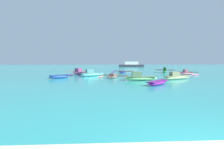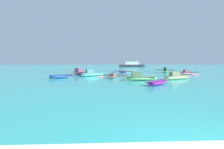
{
  "view_description": "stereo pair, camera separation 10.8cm",
  "coord_description": "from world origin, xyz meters",
  "px_view_note": "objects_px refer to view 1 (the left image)",
  "views": [
    {
      "loc": [
        -2.57,
        -2.38,
        2.03
      ],
      "look_at": [
        -1.62,
        18.84,
        0.25
      ],
      "focal_mm": 24.0,
      "sensor_mm": 36.0,
      "label": 1
    },
    {
      "loc": [
        -2.46,
        -2.39,
        2.03
      ],
      "look_at": [
        -1.62,
        18.84,
        0.25
      ],
      "focal_mm": 24.0,
      "sensor_mm": 36.0,
      "label": 2
    }
  ],
  "objects_px": {
    "moored_boat_3": "(177,77)",
    "moored_boat_5": "(187,73)",
    "moored_boat_6": "(158,83)",
    "moored_boat_8": "(140,77)",
    "moored_boat_1": "(114,76)",
    "moored_boat_2": "(59,76)",
    "moored_boat_9": "(92,74)",
    "moored_boat_7": "(80,73)",
    "distant_ferry": "(131,65)",
    "moored_boat_4": "(165,71)",
    "moored_boat_0": "(123,72)"
  },
  "relations": [
    {
      "from": "moored_boat_1",
      "to": "moored_boat_3",
      "type": "relative_size",
      "value": 1.05
    },
    {
      "from": "moored_boat_1",
      "to": "moored_boat_7",
      "type": "xyz_separation_m",
      "value": [
        -5.13,
        5.0,
        0.15
      ]
    },
    {
      "from": "moored_boat_1",
      "to": "distant_ferry",
      "type": "height_order",
      "value": "distant_ferry"
    },
    {
      "from": "moored_boat_0",
      "to": "moored_boat_1",
      "type": "bearing_deg",
      "value": -168.03
    },
    {
      "from": "moored_boat_1",
      "to": "moored_boat_9",
      "type": "distance_m",
      "value": 3.9
    },
    {
      "from": "moored_boat_6",
      "to": "distant_ferry",
      "type": "bearing_deg",
      "value": 39.74
    },
    {
      "from": "moored_boat_9",
      "to": "moored_boat_4",
      "type": "bearing_deg",
      "value": -4.08
    },
    {
      "from": "moored_boat_2",
      "to": "moored_boat_9",
      "type": "height_order",
      "value": "moored_boat_9"
    },
    {
      "from": "moored_boat_4",
      "to": "moored_boat_1",
      "type": "bearing_deg",
      "value": 156.77
    },
    {
      "from": "moored_boat_5",
      "to": "moored_boat_1",
      "type": "bearing_deg",
      "value": 179.65
    },
    {
      "from": "moored_boat_0",
      "to": "moored_boat_1",
      "type": "xyz_separation_m",
      "value": [
        -2.3,
        -9.01,
        0.03
      ]
    },
    {
      "from": "moored_boat_0",
      "to": "moored_boat_7",
      "type": "distance_m",
      "value": 8.45
    },
    {
      "from": "moored_boat_2",
      "to": "moored_boat_3",
      "type": "bearing_deg",
      "value": -42.27
    },
    {
      "from": "moored_boat_5",
      "to": "moored_boat_9",
      "type": "distance_m",
      "value": 15.18
    },
    {
      "from": "moored_boat_5",
      "to": "distant_ferry",
      "type": "distance_m",
      "value": 36.74
    },
    {
      "from": "moored_boat_4",
      "to": "moored_boat_8",
      "type": "xyz_separation_m",
      "value": [
        -7.64,
        -12.06,
        0.01
      ]
    },
    {
      "from": "moored_boat_3",
      "to": "distant_ferry",
      "type": "xyz_separation_m",
      "value": [
        2.1,
        43.01,
        0.57
      ]
    },
    {
      "from": "moored_boat_0",
      "to": "moored_boat_6",
      "type": "height_order",
      "value": "moored_boat_6"
    },
    {
      "from": "moored_boat_2",
      "to": "moored_boat_6",
      "type": "xyz_separation_m",
      "value": [
        10.41,
        -5.85,
        -0.03
      ]
    },
    {
      "from": "moored_boat_4",
      "to": "moored_boat_6",
      "type": "xyz_separation_m",
      "value": [
        -6.78,
        -15.21,
        -0.13
      ]
    },
    {
      "from": "moored_boat_5",
      "to": "moored_boat_8",
      "type": "relative_size",
      "value": 0.98
    },
    {
      "from": "moored_boat_3",
      "to": "distant_ferry",
      "type": "bearing_deg",
      "value": 62.81
    },
    {
      "from": "moored_boat_9",
      "to": "moored_boat_6",
      "type": "bearing_deg",
      "value": -83.01
    },
    {
      "from": "moored_boat_0",
      "to": "moored_boat_3",
      "type": "distance_m",
      "value": 12.07
    },
    {
      "from": "moored_boat_2",
      "to": "moored_boat_7",
      "type": "relative_size",
      "value": 0.55
    },
    {
      "from": "moored_boat_4",
      "to": "moored_boat_9",
      "type": "height_order",
      "value": "moored_boat_4"
    },
    {
      "from": "distant_ferry",
      "to": "moored_boat_5",
      "type": "bearing_deg",
      "value": -85.83
    },
    {
      "from": "moored_boat_5",
      "to": "moored_boat_7",
      "type": "bearing_deg",
      "value": 157.67
    },
    {
      "from": "distant_ferry",
      "to": "moored_boat_4",
      "type": "bearing_deg",
      "value": -88.27
    },
    {
      "from": "moored_boat_9",
      "to": "moored_boat_3",
      "type": "bearing_deg",
      "value": -54.14
    },
    {
      "from": "moored_boat_5",
      "to": "moored_boat_9",
      "type": "relative_size",
      "value": 1.01
    },
    {
      "from": "moored_boat_4",
      "to": "moored_boat_5",
      "type": "xyz_separation_m",
      "value": [
        1.71,
        -4.78,
        -0.06
      ]
    },
    {
      "from": "moored_boat_2",
      "to": "distant_ferry",
      "type": "bearing_deg",
      "value": 33.46
    },
    {
      "from": "moored_boat_8",
      "to": "moored_boat_2",
      "type": "bearing_deg",
      "value": 164.88
    },
    {
      "from": "moored_boat_7",
      "to": "moored_boat_0",
      "type": "bearing_deg",
      "value": 76.04
    },
    {
      "from": "moored_boat_2",
      "to": "moored_boat_9",
      "type": "bearing_deg",
      "value": 0.14
    },
    {
      "from": "moored_boat_6",
      "to": "moored_boat_9",
      "type": "height_order",
      "value": "moored_boat_9"
    },
    {
      "from": "moored_boat_2",
      "to": "moored_boat_9",
      "type": "relative_size",
      "value": 0.73
    },
    {
      "from": "moored_boat_4",
      "to": "moored_boat_6",
      "type": "distance_m",
      "value": 16.65
    },
    {
      "from": "moored_boat_1",
      "to": "moored_boat_2",
      "type": "bearing_deg",
      "value": 114.02
    },
    {
      "from": "moored_boat_6",
      "to": "moored_boat_8",
      "type": "bearing_deg",
      "value": 61.93
    },
    {
      "from": "moored_boat_1",
      "to": "moored_boat_5",
      "type": "distance_m",
      "value": 12.89
    },
    {
      "from": "moored_boat_2",
      "to": "moored_boat_4",
      "type": "distance_m",
      "value": 19.58
    },
    {
      "from": "moored_boat_3",
      "to": "moored_boat_5",
      "type": "distance_m",
      "value": 7.96
    },
    {
      "from": "moored_boat_7",
      "to": "moored_boat_9",
      "type": "bearing_deg",
      "value": -0.95
    },
    {
      "from": "moored_boat_3",
      "to": "moored_boat_9",
      "type": "distance_m",
      "value": 11.24
    },
    {
      "from": "moored_boat_4",
      "to": "moored_boat_0",
      "type": "bearing_deg",
      "value": 116.58
    },
    {
      "from": "moored_boat_4",
      "to": "moored_boat_2",
      "type": "bearing_deg",
      "value": 143.86
    },
    {
      "from": "moored_boat_1",
      "to": "moored_boat_5",
      "type": "relative_size",
      "value": 1.2
    },
    {
      "from": "moored_boat_4",
      "to": "distant_ferry",
      "type": "height_order",
      "value": "distant_ferry"
    }
  ]
}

